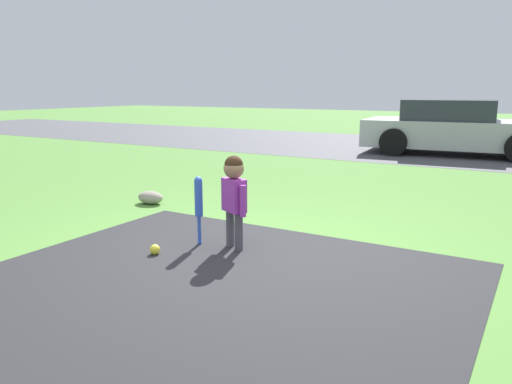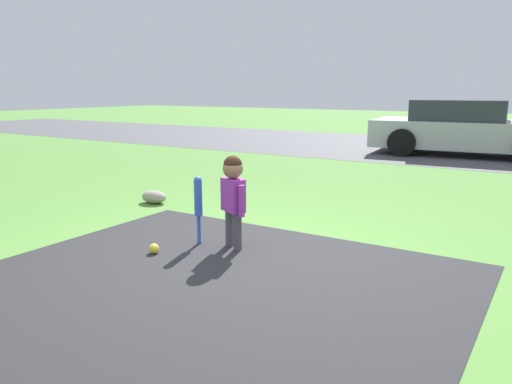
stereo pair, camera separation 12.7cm
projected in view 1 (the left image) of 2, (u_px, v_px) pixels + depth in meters
The scene contains 7 objects.
ground_plane at pixel (239, 258), 4.45m from camera, with size 60.00×60.00×0.00m, color #518438.
street_strip at pixel (441, 150), 12.26m from camera, with size 40.00×6.00×0.01m.
child at pixel (234, 189), 4.59m from camera, with size 0.33×0.22×0.88m.
baseball_bat at pixel (199, 201), 4.74m from camera, with size 0.08×0.08×0.67m.
sports_ball at pixel (155, 250), 4.52m from camera, with size 0.09×0.09×0.09m.
parked_car at pixel (456, 128), 11.35m from camera, with size 4.21×2.29×1.23m.
edging_rock at pixel (150, 198), 6.51m from camera, with size 0.36×0.25×0.17m.
Camera 1 is at (2.28, -3.57, 1.48)m, focal length 35.00 mm.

